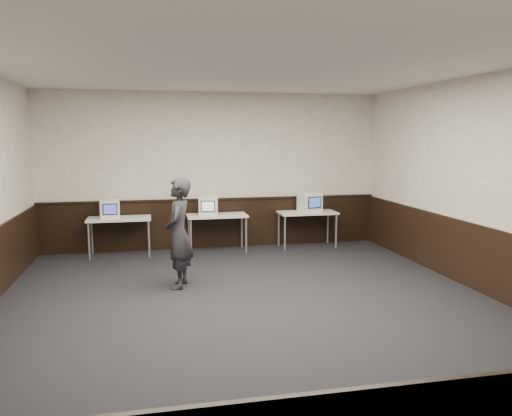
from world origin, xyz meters
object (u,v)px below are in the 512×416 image
at_px(emac_center, 209,206).
at_px(person, 179,233).
at_px(desk_right, 307,215).
at_px(emac_right, 310,202).
at_px(emac_left, 109,209).
at_px(desk_left, 119,221).
at_px(desk_center, 217,218).

height_order(emac_center, person, person).
relative_size(desk_right, emac_right, 2.47).
relative_size(emac_left, person, 0.26).
bearing_deg(emac_left, desk_right, -8.24).
xyz_separation_m(desk_right, emac_center, (-2.07, -0.04, 0.26)).
height_order(desk_left, emac_center, emac_center).
bearing_deg(desk_center, desk_left, 180.00).
relative_size(emac_center, emac_right, 0.92).
bearing_deg(desk_center, emac_center, -166.66).
height_order(desk_left, desk_right, same).
distance_m(emac_right, person, 3.65).
bearing_deg(person, desk_right, 142.39).
height_order(emac_left, emac_right, emac_right).
distance_m(emac_center, emac_right, 2.12).
xyz_separation_m(desk_right, person, (-2.79, -2.31, 0.16)).
xyz_separation_m(desk_center, person, (-0.89, -2.31, 0.16)).
bearing_deg(desk_left, desk_right, 0.00).
relative_size(desk_left, emac_right, 2.47).
relative_size(desk_center, emac_left, 2.80).
distance_m(desk_left, desk_center, 1.90).
distance_m(desk_left, desk_right, 3.80).
bearing_deg(desk_right, emac_right, -15.95).
bearing_deg(emac_center, emac_left, -171.39).
height_order(desk_center, desk_right, same).
bearing_deg(desk_right, person, -140.38).
bearing_deg(emac_left, emac_right, -8.43).
distance_m(desk_right, person, 3.63).
bearing_deg(emac_right, person, -151.27).
bearing_deg(emac_center, desk_right, 10.48).
bearing_deg(desk_right, emac_left, -179.77).
height_order(emac_left, emac_center, emac_center).
bearing_deg(emac_center, desk_left, -172.00).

